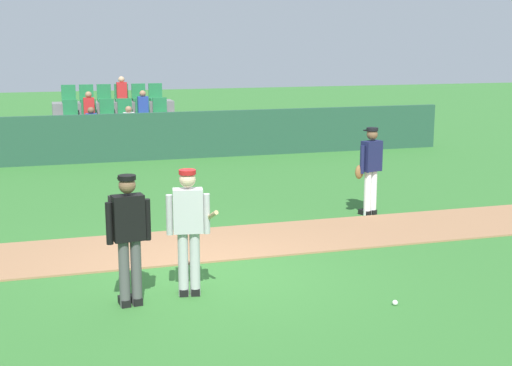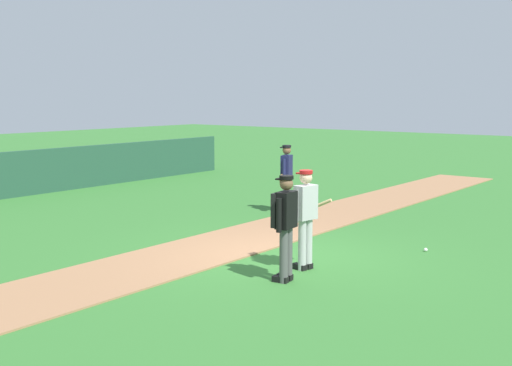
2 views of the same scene
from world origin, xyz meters
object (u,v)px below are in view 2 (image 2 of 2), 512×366
(runner_navy_jersey, at_px, (286,176))
(batter_grey_jersey, at_px, (306,215))
(umpire_home_plate, at_px, (285,222))
(baseball, at_px, (426,250))

(runner_navy_jersey, bearing_deg, batter_grey_jersey, -141.41)
(umpire_home_plate, xyz_separation_m, runner_navy_jersey, (5.18, 3.62, -0.04))
(runner_navy_jersey, height_order, baseball, runner_navy_jersey)
(batter_grey_jersey, relative_size, runner_navy_jersey, 1.00)
(umpire_home_plate, xyz_separation_m, baseball, (3.35, -1.01, -0.96))
(umpire_home_plate, height_order, baseball, umpire_home_plate)
(baseball, bearing_deg, umpire_home_plate, 163.17)
(batter_grey_jersey, xyz_separation_m, baseball, (2.53, -1.16, -0.93))
(batter_grey_jersey, height_order, baseball, batter_grey_jersey)
(batter_grey_jersey, xyz_separation_m, runner_navy_jersey, (4.35, 3.47, -0.01))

